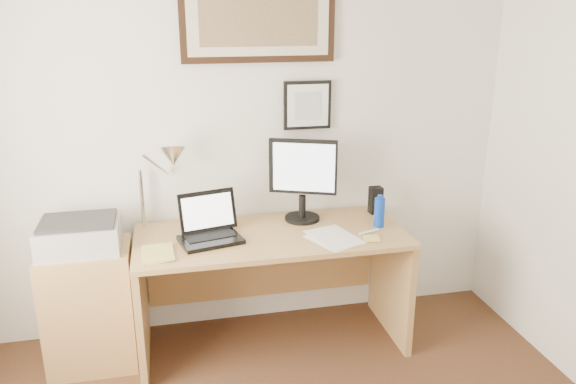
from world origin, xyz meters
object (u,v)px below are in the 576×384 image
object	(u,v)px
laptop	(210,229)
printer	(79,235)
book	(142,255)
desk	(269,264)
lcd_monitor	(303,176)
water_bottle	(379,212)
side_cabinet	(91,307)

from	to	relation	value
laptop	printer	size ratio (longest dim) A/B	0.88
laptop	book	bearing A→B (deg)	-155.46
desk	lcd_monitor	size ratio (longest dim) A/B	3.08
water_bottle	lcd_monitor	world-z (taller)	lcd_monitor
water_bottle	laptop	size ratio (longest dim) A/B	0.47
side_cabinet	book	xyz separation A→B (m)	(0.33, -0.22, 0.39)
laptop	lcd_monitor	size ratio (longest dim) A/B	0.74
book	lcd_monitor	world-z (taller)	lcd_monitor
laptop	lcd_monitor	distance (m)	0.67
printer	desk	bearing A→B (deg)	1.76
book	laptop	size ratio (longest dim) A/B	0.60
book	side_cabinet	bearing A→B (deg)	146.32
lcd_monitor	desk	bearing A→B (deg)	-157.56
book	desk	xyz separation A→B (m)	(0.74, 0.25, -0.24)
side_cabinet	laptop	size ratio (longest dim) A/B	1.89
laptop	lcd_monitor	xyz separation A→B (m)	(0.60, 0.18, 0.23)
side_cabinet	lcd_monitor	world-z (taller)	lcd_monitor
desk	book	bearing A→B (deg)	-161.21
water_bottle	lcd_monitor	xyz separation A→B (m)	(-0.43, 0.21, 0.20)
laptop	water_bottle	bearing A→B (deg)	-1.71
book	water_bottle	bearing A→B (deg)	5.79
side_cabinet	laptop	xyz separation A→B (m)	(0.71, -0.04, 0.44)
desk	printer	size ratio (longest dim) A/B	3.64
lcd_monitor	printer	xyz separation A→B (m)	(-1.32, -0.13, -0.22)
water_bottle	lcd_monitor	distance (m)	0.52
side_cabinet	water_bottle	bearing A→B (deg)	-2.47
lcd_monitor	book	bearing A→B (deg)	-160.31
water_bottle	laptop	bearing A→B (deg)	178.29
water_bottle	printer	xyz separation A→B (m)	(-1.75, 0.08, -0.02)
desk	printer	bearing A→B (deg)	-178.24
lcd_monitor	printer	bearing A→B (deg)	-174.35
book	laptop	bearing A→B (deg)	24.54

